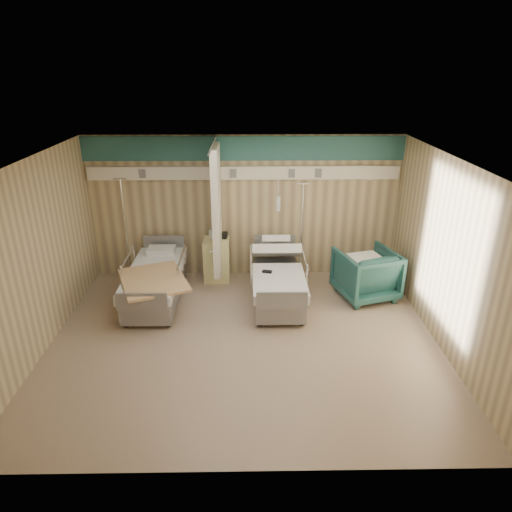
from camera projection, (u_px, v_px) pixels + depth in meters
The scene contains 13 objects.
ground at pixel (244, 340), 7.16m from camera, with size 6.00×5.00×0.00m, color gray.
room_walls at pixel (241, 222), 6.67m from camera, with size 6.04×5.04×2.82m.
bed_right at pixel (277, 285), 8.24m from camera, with size 1.00×2.16×0.63m, color white, non-canonical shape.
bed_left at pixel (156, 286), 8.21m from camera, with size 1.00×2.16×0.63m, color white, non-canonical shape.
bedside_cabinet at pixel (217, 260), 9.01m from camera, with size 0.50×0.48×0.85m, color #E9E292.
visitor_armchair at pixel (366, 274), 8.33m from camera, with size 0.98×1.01×0.92m, color #1F4F4E.
waffle_blanket at pixel (367, 249), 8.14m from camera, with size 0.55×0.49×0.06m, color silver.
iv_stand_right at pixel (300, 261), 9.00m from camera, with size 0.35×0.35×1.97m.
iv_stand_left at pixel (130, 261), 8.92m from camera, with size 0.37×0.37×2.08m.
call_remote at pixel (267, 272), 7.97m from camera, with size 0.17×0.07×0.04m, color black.
tan_blanket at pixel (153, 280), 7.65m from camera, with size 1.01×1.27×0.04m, color tan.
toiletry_bag at pixel (222, 235), 8.91m from camera, with size 0.21×0.14×0.12m, color black.
white_cup at pixel (211, 234), 8.93m from camera, with size 0.10×0.10×0.14m, color white.
Camera 1 is at (0.09, -6.07, 4.02)m, focal length 32.00 mm.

